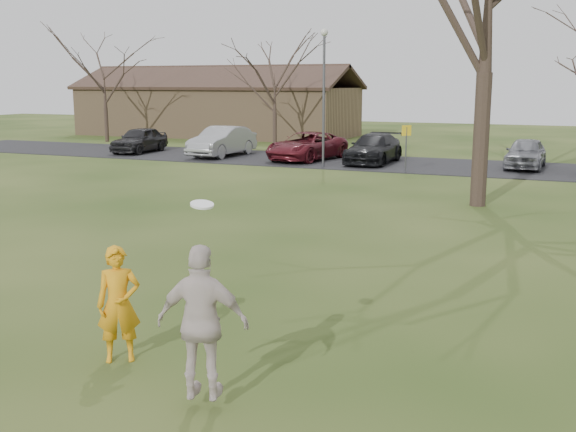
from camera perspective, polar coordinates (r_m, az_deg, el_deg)
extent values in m
plane|color=#1E380F|center=(9.50, -9.65, -13.30)|extent=(120.00, 120.00, 0.00)
cube|color=black|center=(32.83, 14.38, 4.00)|extent=(62.00, 6.50, 0.04)
imported|color=orange|center=(9.95, -13.98, -7.17)|extent=(0.73, 0.67, 1.67)
imported|color=black|center=(39.16, -12.33, 6.26)|extent=(1.96, 4.25, 1.41)
imported|color=#95969A|center=(36.44, -5.53, 6.24)|extent=(1.90, 4.83, 1.57)
imported|color=maroon|center=(34.53, 1.59, 5.88)|extent=(3.24, 5.38, 1.40)
imported|color=black|center=(33.46, 7.18, 5.62)|extent=(2.01, 4.82, 1.39)
imported|color=gray|center=(32.99, 19.27, 5.00)|extent=(1.74, 4.08, 1.38)
imported|color=beige|center=(8.22, -7.14, -8.86)|extent=(1.19, 0.71, 1.89)
cylinder|color=white|center=(7.77, -7.20, 0.96)|extent=(0.28, 0.27, 0.10)
cube|color=#8C6D4C|center=(51.61, -5.93, 8.69)|extent=(20.00, 8.00, 3.50)
cube|color=#33231C|center=(49.78, -7.14, 11.45)|extent=(20.60, 4.40, 1.78)
cube|color=#33231C|center=(53.38, -4.91, 11.47)|extent=(20.60, 4.40, 1.78)
cube|color=#38281E|center=(51.58, -6.00, 12.24)|extent=(20.60, 0.45, 0.20)
cylinder|color=#47474C|center=(31.64, 3.00, 9.49)|extent=(0.12, 0.12, 6.00)
sphere|color=beige|center=(31.70, 3.06, 15.10)|extent=(0.34, 0.34, 0.34)
cylinder|color=#47474C|center=(30.16, 9.84, 5.45)|extent=(0.06, 0.06, 2.00)
cube|color=yellow|center=(30.09, 9.89, 7.06)|extent=(0.35, 0.35, 0.45)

